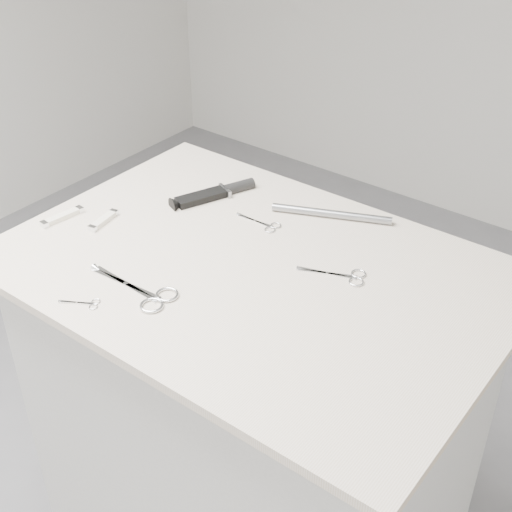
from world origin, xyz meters
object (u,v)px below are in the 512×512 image
Objects in this scene: embroidery_scissors_a at (345,276)px; embroidery_scissors_b at (265,224)px; plinth at (253,430)px; tiny_scissors at (85,303)px; large_shears at (147,294)px; pocket_knife_b at (103,220)px; pocket_knife_a at (62,216)px; metal_rail at (331,214)px; sheathed_knife at (219,193)px.

embroidery_scissors_a is 1.25× the size of embroidery_scissors_b.
embroidery_scissors_a is at bearing 26.42° from plinth.
plinth is 0.51m from embroidery_scissors_a.
embroidery_scissors_b and tiny_scissors have the same top height.
large_shears is at bearing 20.46° from tiny_scissors.
tiny_scissors is (-0.10, -0.43, -0.00)m from embroidery_scissors_b.
plinth is at bearing -90.09° from pocket_knife_b.
embroidery_scissors_b is 1.02× the size of pocket_knife_a.
pocket_knife_a reaches higher than embroidery_scissors_b.
embroidery_scissors_b reaches higher than plinth.
large_shears is at bearing -104.86° from metal_rail.
large_shears is 2.70× the size of tiny_scissors.
embroidery_scissors_b is 0.15m from metal_rail.
metal_rail reaches higher than plinth.
embroidery_scissors_a is 0.55m from pocket_knife_b.
large_shears reaches higher than plinth.
metal_rail is (0.26, 0.08, 0.00)m from sheathed_knife.
metal_rail is (0.19, 0.54, 0.01)m from tiny_scissors.
embroidery_scissors_a is 0.25m from embroidery_scissors_b.
embroidery_scissors_b is (-0.24, 0.06, -0.00)m from embroidery_scissors_a.
plinth is at bearing 28.51° from tiny_scissors.
embroidery_scissors_b is 0.56× the size of sheathed_knife.
tiny_scissors is at bearing -149.33° from sheathed_knife.
metal_rail is at bearing 85.30° from plinth.
large_shears is at bearing -137.17° from sheathed_knife.
embroidery_scissors_a is 0.23m from metal_rail.
embroidery_scissors_a is (0.16, 0.08, 0.47)m from plinth.
sheathed_knife is 0.27m from pocket_knife_b.
plinth is 0.60m from pocket_knife_b.
pocket_knife_a reaches higher than pocket_knife_b.
metal_rail is (0.02, 0.26, 0.48)m from plinth.
metal_rail is (0.47, 0.37, 0.00)m from pocket_knife_a.
metal_rail is at bearing 39.95° from tiny_scissors.
embroidery_scissors_a is 0.69× the size of sheathed_knife.
embroidery_scissors_a and tiny_scissors have the same top height.
plinth is 6.75× the size of embroidery_scissors_a.
pocket_knife_b is at bearing -140.03° from metal_rail.
large_shears reaches higher than embroidery_scissors_a.
plinth is at bearing -104.68° from sheathed_knife.
pocket_knife_a reaches higher than tiny_scissors.
tiny_scissors is 0.70× the size of pocket_knife_a.
embroidery_scissors_b is at bearing -49.02° from pocket_knife_a.
embroidery_scissors_b is at bearing 144.55° from embroidery_scissors_a.
embroidery_scissors_a is at bearing -15.02° from embroidery_scissors_b.
sheathed_knife is at bearing 142.97° from plinth.
sheathed_knife reaches higher than tiny_scissors.
embroidery_scissors_b is at bearing 85.70° from large_shears.
pocket_knife_b is at bearing -169.89° from plinth.
tiny_scissors is 0.29m from pocket_knife_b.
sheathed_knife reaches higher than pocket_knife_a.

